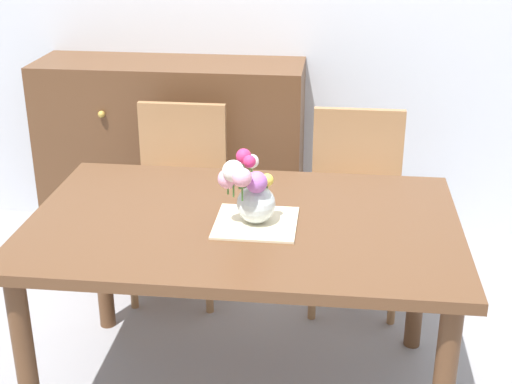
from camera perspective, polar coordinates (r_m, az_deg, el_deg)
The scene contains 6 objects.
dining_table at distance 2.59m, azimuth -0.98°, elevation -3.98°, with size 1.52×0.97×0.75m.
chair_left at distance 3.46m, azimuth -6.04°, elevation 0.44°, with size 0.42×0.42×0.90m.
chair_right at distance 3.39m, azimuth 7.88°, elevation -0.17°, with size 0.42×0.42×0.90m.
dresser at distance 3.96m, azimuth -6.58°, elevation 3.04°, with size 1.40×0.47×1.00m.
placemat at distance 2.52m, azimuth -0.00°, elevation -2.44°, with size 0.28×0.28×0.01m, color beige.
flower_vase at distance 2.46m, azimuth -0.43°, elevation 0.08°, with size 0.19×0.23×0.25m.
Camera 1 is at (0.31, -2.30, 1.83)m, focal length 50.78 mm.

